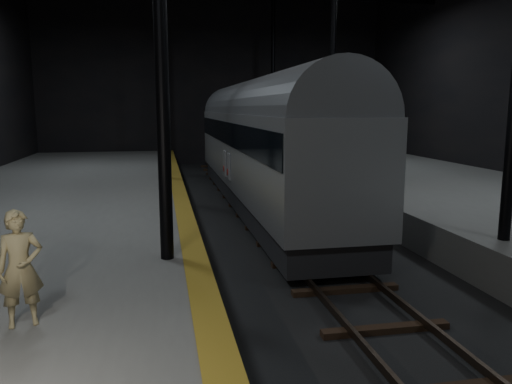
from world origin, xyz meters
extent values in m
plane|color=black|center=(0.00, 0.00, 0.00)|extent=(44.00, 44.00, 0.00)
cube|color=#545451|center=(-7.50, 0.00, 0.50)|extent=(9.00, 43.80, 1.00)
cube|color=olive|center=(-3.25, 0.00, 1.00)|extent=(0.50, 43.80, 0.01)
cube|color=#3F3328|center=(-0.72, 0.00, 0.17)|extent=(0.08, 43.00, 0.14)
cube|color=#3F3328|center=(0.72, 0.00, 0.17)|extent=(0.08, 43.00, 0.14)
cube|color=black|center=(0.00, 0.00, 0.06)|extent=(2.40, 42.00, 0.12)
cylinder|color=black|center=(-3.80, 8.00, 6.00)|extent=(0.26, 0.26, 10.00)
cylinder|color=black|center=(3.80, 8.00, 6.00)|extent=(0.26, 0.26, 10.00)
cylinder|color=black|center=(-3.80, 20.00, 6.00)|extent=(0.26, 0.26, 10.00)
cylinder|color=black|center=(3.80, 20.00, 6.00)|extent=(0.26, 0.26, 10.00)
cube|color=#A7ABAF|center=(0.00, 5.47, 2.38)|extent=(2.71, 18.67, 2.80)
cube|color=black|center=(0.00, 5.47, 0.63)|extent=(2.47, 18.29, 0.79)
cube|color=black|center=(0.00, 5.47, 3.03)|extent=(2.76, 18.39, 0.84)
cylinder|color=slate|center=(0.00, 5.47, 3.78)|extent=(2.65, 18.48, 2.65)
cube|color=black|center=(0.00, -1.06, 0.28)|extent=(1.68, 2.05, 0.33)
cube|color=black|center=(0.00, 12.00, 0.28)|extent=(1.68, 2.05, 0.33)
cube|color=silver|center=(-1.38, 4.54, 1.82)|extent=(0.04, 0.70, 0.98)
cube|color=silver|center=(-1.38, 5.66, 1.82)|extent=(0.04, 0.70, 0.98)
cylinder|color=#A81B14|center=(-1.40, 4.71, 1.59)|extent=(0.03, 0.24, 0.24)
cylinder|color=#A81B14|center=(-1.40, 5.83, 1.59)|extent=(0.03, 0.24, 0.24)
imported|color=#8D7F56|center=(-5.80, -6.79, 1.81)|extent=(0.68, 0.54, 1.63)
camera|label=1|loc=(-3.87, -13.82, 3.98)|focal=35.00mm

